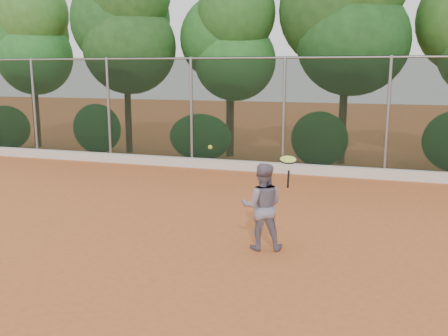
% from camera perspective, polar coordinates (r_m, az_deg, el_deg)
% --- Properties ---
extents(ground, '(80.00, 80.00, 0.00)m').
position_cam_1_polar(ground, '(9.02, -1.94, -9.01)').
color(ground, '#C1602D').
rests_on(ground, ground).
extents(concrete_curb, '(24.00, 0.20, 0.30)m').
position_cam_1_polar(concrete_curb, '(15.35, 6.58, 0.01)').
color(concrete_curb, silver).
rests_on(concrete_curb, ground).
extents(tennis_player, '(0.86, 0.74, 1.54)m').
position_cam_1_polar(tennis_player, '(8.74, 4.38, -4.41)').
color(tennis_player, slate).
rests_on(tennis_player, ground).
extents(chainlink_fence, '(24.09, 0.09, 3.50)m').
position_cam_1_polar(chainlink_fence, '(15.29, 6.85, 6.43)').
color(chainlink_fence, black).
rests_on(chainlink_fence, ground).
extents(foliage_backdrop, '(23.70, 3.63, 7.55)m').
position_cam_1_polar(foliage_backdrop, '(17.33, 6.50, 15.41)').
color(foliage_backdrop, '#452A1A').
rests_on(foliage_backdrop, ground).
extents(tennis_racket, '(0.40, 0.39, 0.57)m').
position_cam_1_polar(tennis_racket, '(8.31, 7.34, 0.72)').
color(tennis_racket, black).
rests_on(tennis_racket, ground).
extents(tennis_ball_in_flight, '(0.07, 0.07, 0.07)m').
position_cam_1_polar(tennis_ball_in_flight, '(8.60, -1.60, 2.40)').
color(tennis_ball_in_flight, '#AEC62D').
rests_on(tennis_ball_in_flight, ground).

